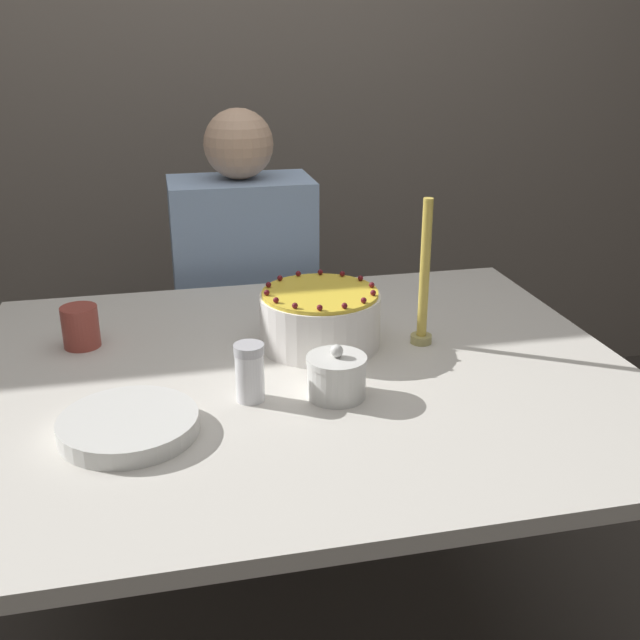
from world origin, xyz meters
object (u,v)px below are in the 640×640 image
Objects in this scene: candle at (424,285)px; person_man_blue_shirt at (246,338)px; sugar_bowl at (336,376)px; sugar_shaker at (250,372)px; cake at (320,318)px.

candle is 0.27× the size of person_man_blue_shirt.
candle is at bearing 40.49° from sugar_bowl.
person_man_blue_shirt reaches higher than sugar_bowl.
person_man_blue_shirt is at bearing 94.29° from sugar_bowl.
sugar_bowl is at bearing 94.29° from person_man_blue_shirt.
candle reaches higher than sugar_bowl.
candle reaches higher than sugar_shaker.
candle is (0.24, 0.20, 0.09)m from sugar_bowl.
cake is at bearing 84.62° from sugar_bowl.
person_man_blue_shirt is at bearing 83.84° from sugar_shaker.
sugar_shaker is 0.44m from candle.
cake is 0.23m from candle.
cake is at bearing 97.95° from person_man_blue_shirt.
sugar_bowl is at bearing -95.38° from cake.
candle is (0.40, 0.18, 0.08)m from sugar_shaker.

